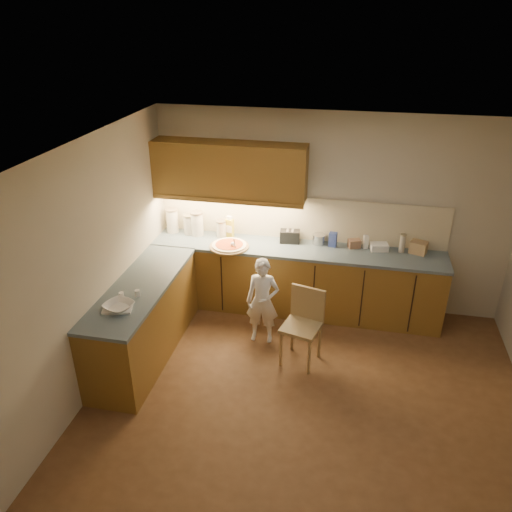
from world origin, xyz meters
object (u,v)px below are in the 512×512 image
pizza_on_board (229,246)px  toaster (290,236)px  oil_jug (230,227)px  wooden_chair (304,320)px  child (263,301)px

pizza_on_board → toaster: bearing=23.4°
oil_jug → toaster: 0.81m
wooden_chair → oil_jug: 1.74m
pizza_on_board → oil_jug: size_ratio=1.71×
oil_jug → toaster: size_ratio=1.10×
pizza_on_board → toaster: (0.73, 0.32, 0.06)m
pizza_on_board → child: size_ratio=0.46×
pizza_on_board → oil_jug: 0.35m
toaster → wooden_chair: bearing=-79.4°
child → toaster: size_ratio=4.03×
wooden_chair → oil_jug: size_ratio=3.01×
toaster → child: bearing=-106.9°
toaster → oil_jug: bearing=173.8°
wooden_chair → oil_jug: (-1.16, 1.19, 0.54)m
wooden_chair → toaster: bearing=120.6°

